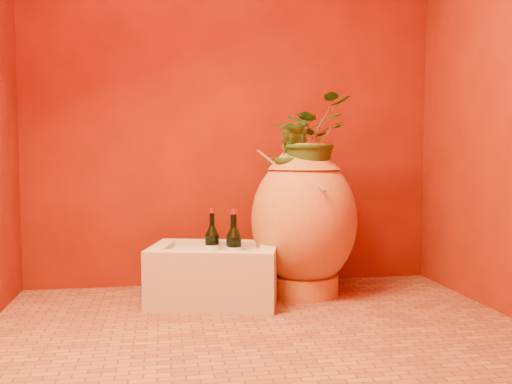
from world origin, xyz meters
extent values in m
plane|color=brown|center=(0.00, 0.00, 0.00)|extent=(2.50, 2.50, 0.00)
cube|color=#5F1505|center=(0.00, 1.00, 1.25)|extent=(2.50, 0.02, 2.50)
cylinder|color=#B27C32|center=(0.36, 0.65, 0.06)|extent=(0.42, 0.42, 0.11)
ellipsoid|color=#B27C32|center=(0.36, 0.65, 0.42)|extent=(0.64, 0.64, 0.76)
cone|color=#B27C32|center=(0.36, 0.65, 0.77)|extent=(0.44, 0.44, 0.11)
torus|color=#B27C32|center=(0.36, 0.65, 0.84)|extent=(0.27, 0.27, 0.05)
cylinder|color=olive|center=(0.28, 0.60, 0.67)|extent=(0.37, 0.24, 0.32)
cylinder|color=olive|center=(0.34, 0.53, 0.70)|extent=(0.12, 0.38, 0.19)
cylinder|color=olive|center=(0.46, 0.57, 0.72)|extent=(0.15, 0.30, 0.22)
cube|color=beige|center=(-0.16, 0.55, 0.14)|extent=(0.76, 0.61, 0.28)
cube|color=beige|center=(-0.16, 0.73, 0.30)|extent=(0.67, 0.25, 0.03)
cube|color=beige|center=(-0.16, 0.36, 0.30)|extent=(0.67, 0.25, 0.03)
cube|color=beige|center=(-0.45, 0.55, 0.30)|extent=(0.15, 0.29, 0.03)
cube|color=beige|center=(0.13, 0.55, 0.30)|extent=(0.15, 0.29, 0.03)
cylinder|color=black|center=(-0.06, 0.56, 0.26)|extent=(0.08, 0.08, 0.18)
cone|color=black|center=(-0.06, 0.56, 0.38)|extent=(0.08, 0.08, 0.05)
cylinder|color=black|center=(-0.06, 0.56, 0.44)|extent=(0.03, 0.03, 0.07)
cylinder|color=maroon|center=(-0.06, 0.56, 0.49)|extent=(0.03, 0.03, 0.03)
cylinder|color=silver|center=(-0.06, 0.56, 0.26)|extent=(0.08, 0.08, 0.08)
cylinder|color=black|center=(-0.17, 0.60, 0.27)|extent=(0.08, 0.08, 0.19)
cone|color=black|center=(-0.17, 0.60, 0.39)|extent=(0.08, 0.08, 0.05)
cylinder|color=black|center=(-0.17, 0.60, 0.45)|extent=(0.03, 0.03, 0.07)
cylinder|color=maroon|center=(-0.17, 0.60, 0.49)|extent=(0.03, 0.03, 0.03)
cylinder|color=silver|center=(-0.17, 0.60, 0.27)|extent=(0.08, 0.08, 0.08)
cylinder|color=black|center=(-0.06, 0.51, 0.27)|extent=(0.08, 0.08, 0.19)
cone|color=black|center=(-0.06, 0.51, 0.39)|extent=(0.08, 0.08, 0.05)
cylinder|color=black|center=(-0.06, 0.51, 0.45)|extent=(0.03, 0.03, 0.07)
cylinder|color=maroon|center=(-0.06, 0.51, 0.50)|extent=(0.03, 0.03, 0.03)
cylinder|color=silver|center=(-0.06, 0.51, 0.27)|extent=(0.08, 0.08, 0.08)
cylinder|color=olive|center=(0.23, 0.93, 0.70)|extent=(0.02, 0.14, 0.02)
cylinder|color=olive|center=(0.23, 0.86, 0.65)|extent=(0.02, 0.02, 0.08)
torus|color=olive|center=(0.23, 0.93, 0.75)|extent=(0.07, 0.01, 0.07)
cylinder|color=olive|center=(0.23, 0.93, 0.72)|extent=(0.01, 0.01, 0.05)
imported|color=#294C1B|center=(0.39, 0.63, 0.89)|extent=(0.57, 0.56, 0.48)
imported|color=#294C1B|center=(0.27, 0.59, 0.81)|extent=(0.24, 0.23, 0.34)
camera|label=1|loc=(-0.44, -2.49, 0.81)|focal=40.00mm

